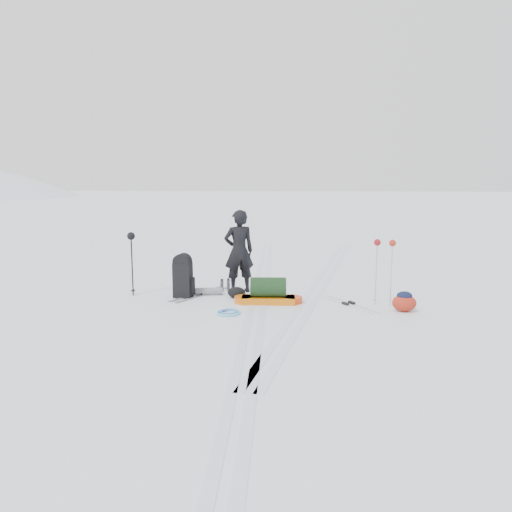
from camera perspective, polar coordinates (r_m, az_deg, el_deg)
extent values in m
plane|color=white|center=(10.87, 0.30, -4.77)|extent=(200.00, 200.00, 0.00)
cube|color=silver|center=(10.88, -0.33, -4.73)|extent=(1.40, 17.97, 0.01)
cube|color=silver|center=(10.86, 0.93, -4.76)|extent=(1.40, 17.97, 0.01)
cube|color=silver|center=(12.76, 7.04, -2.79)|extent=(2.09, 13.88, 0.01)
cube|color=silver|center=(12.76, 8.12, -2.81)|extent=(2.09, 13.88, 0.01)
imported|color=black|center=(11.25, -1.96, 0.54)|extent=(0.80, 0.68, 1.87)
cube|color=#CD670C|center=(10.38, 1.41, -5.02)|extent=(1.13, 0.55, 0.14)
cylinder|color=red|center=(10.39, 4.20, -5.03)|extent=(0.44, 0.44, 0.14)
cylinder|color=#DD5E0D|center=(10.40, -1.38, -5.00)|extent=(0.44, 0.44, 0.14)
cylinder|color=black|center=(10.32, 1.42, -3.57)|extent=(0.76, 0.46, 0.40)
cube|color=black|center=(10.93, -8.37, -2.75)|extent=(0.40, 0.30, 0.76)
cylinder|color=black|center=(10.85, -8.41, -0.67)|extent=(0.39, 0.29, 0.37)
cube|color=black|center=(10.90, -7.35, -3.33)|extent=(0.10, 0.20, 0.33)
cylinder|color=slate|center=(11.14, -5.40, -4.04)|extent=(0.62, 0.27, 0.16)
cylinder|color=black|center=(11.35, -13.95, -1.10)|extent=(0.03, 0.03, 1.30)
cylinder|color=black|center=(11.27, -13.99, -1.18)|extent=(0.03, 0.03, 1.30)
torus|color=black|center=(11.46, -13.85, -3.80)|extent=(0.12, 0.12, 0.01)
torus|color=black|center=(11.37, -13.89, -3.90)|extent=(0.12, 0.12, 0.01)
sphere|color=black|center=(11.21, -14.09, 2.23)|extent=(0.17, 0.17, 0.17)
cylinder|color=#B3B7BB|center=(10.41, 13.57, -2.05)|extent=(0.02, 0.02, 1.27)
cylinder|color=#B8BBBF|center=(10.38, 15.19, -2.15)|extent=(0.02, 0.02, 1.27)
torus|color=#ACADB3|center=(10.53, 13.47, -4.92)|extent=(0.10, 0.10, 0.01)
torus|color=silver|center=(10.49, 15.08, -5.02)|extent=(0.10, 0.10, 0.01)
sphere|color=maroon|center=(10.31, 13.70, 1.52)|extent=(0.14, 0.14, 0.14)
sphere|color=maroon|center=(10.28, 15.34, 1.43)|extent=(0.14, 0.14, 0.14)
cube|color=#97999F|center=(11.16, -6.06, -4.42)|extent=(0.87, 1.64, 0.02)
cube|color=gray|center=(11.27, -6.76, -4.30)|extent=(0.87, 1.64, 0.02)
cube|color=black|center=(11.15, -6.06, -4.25)|extent=(0.14, 0.19, 0.05)
cube|color=black|center=(11.27, -6.77, -4.13)|extent=(0.14, 0.19, 0.05)
cube|color=silver|center=(10.37, 10.16, -5.53)|extent=(1.01, 1.39, 0.01)
cube|color=silver|center=(10.47, 10.87, -5.41)|extent=(1.01, 1.39, 0.01)
cube|color=black|center=(10.36, 10.16, -5.37)|extent=(0.15, 0.17, 0.05)
cube|color=black|center=(10.46, 10.87, -5.25)|extent=(0.15, 0.17, 0.05)
torus|color=#5DC0E3|center=(9.58, -3.18, -6.49)|extent=(0.55, 0.55, 0.05)
torus|color=#5386CB|center=(9.62, -3.07, -6.36)|extent=(0.43, 0.43, 0.04)
ellipsoid|color=maroon|center=(10.13, 16.58, -5.17)|extent=(0.58, 0.54, 0.33)
ellipsoid|color=black|center=(10.10, 16.62, -4.35)|extent=(0.37, 0.35, 0.16)
cylinder|color=slate|center=(11.43, -3.92, -3.44)|extent=(0.09, 0.09, 0.26)
cylinder|color=#5A5C62|center=(11.60, -3.18, -3.31)|extent=(0.09, 0.09, 0.24)
cylinder|color=black|center=(11.40, -3.93, -2.72)|extent=(0.08, 0.08, 0.03)
cylinder|color=black|center=(11.57, -3.18, -2.65)|extent=(0.08, 0.08, 0.03)
ellipsoid|color=black|center=(10.82, -2.25, -4.18)|extent=(0.46, 0.40, 0.24)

